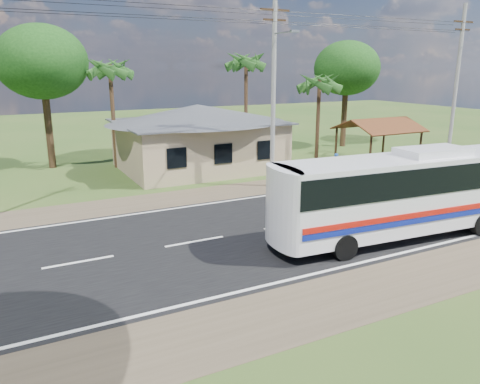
% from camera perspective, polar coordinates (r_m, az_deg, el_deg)
% --- Properties ---
extents(ground, '(120.00, 120.00, 0.00)m').
position_cam_1_polar(ground, '(21.02, 5.95, -4.07)').
color(ground, '#2C4C1B').
rests_on(ground, ground).
extents(road, '(120.00, 16.00, 0.03)m').
position_cam_1_polar(road, '(21.01, 5.95, -4.04)').
color(road, black).
rests_on(road, ground).
extents(house, '(12.40, 10.00, 5.00)m').
position_cam_1_polar(house, '(32.18, -5.14, 7.47)').
color(house, tan).
rests_on(house, ground).
extents(waiting_shed, '(5.20, 4.48, 3.35)m').
position_cam_1_polar(waiting_shed, '(34.92, 16.58, 7.65)').
color(waiting_shed, '#3C2815').
rests_on(waiting_shed, ground).
extents(concrete_barrier, '(7.00, 0.30, 0.90)m').
position_cam_1_polar(concrete_barrier, '(32.55, 18.49, 2.92)').
color(concrete_barrier, '#9E9E99').
rests_on(concrete_barrier, ground).
extents(utility_poles, '(32.80, 2.22, 11.00)m').
position_cam_1_polar(utility_poles, '(26.81, 3.50, 12.70)').
color(utility_poles, '#9E9E99').
rests_on(utility_poles, ground).
extents(palm_near, '(2.80, 2.80, 6.70)m').
position_cam_1_polar(palm_near, '(34.35, 9.67, 12.94)').
color(palm_near, '#47301E').
rests_on(palm_near, ground).
extents(palm_mid, '(2.80, 2.80, 8.20)m').
position_cam_1_polar(palm_mid, '(36.28, 0.75, 15.53)').
color(palm_mid, '#47301E').
rests_on(palm_mid, ground).
extents(palm_far, '(2.80, 2.80, 7.70)m').
position_cam_1_polar(palm_far, '(33.32, -15.58, 14.22)').
color(palm_far, '#47301E').
rests_on(palm_far, ground).
extents(tree_behind_house, '(6.00, 6.00, 9.61)m').
position_cam_1_polar(tree_behind_house, '(34.71, -23.01, 14.34)').
color(tree_behind_house, '#47301E').
rests_on(tree_behind_house, ground).
extents(tree_behind_shed, '(5.60, 5.60, 9.02)m').
position_cam_1_polar(tree_behind_shed, '(42.28, 12.89, 14.46)').
color(tree_behind_shed, '#47301E').
rests_on(tree_behind_shed, ground).
extents(coach_bus, '(11.93, 3.40, 3.66)m').
position_cam_1_polar(coach_bus, '(20.31, 20.12, 0.55)').
color(coach_bus, silver).
rests_on(coach_bus, ground).
extents(motorcycle, '(1.75, 1.17, 0.87)m').
position_cam_1_polar(motorcycle, '(32.29, 14.55, 3.10)').
color(motorcycle, black).
rests_on(motorcycle, ground).
extents(person, '(0.61, 0.44, 1.56)m').
position_cam_1_polar(person, '(30.34, 11.52, 3.20)').
color(person, '#1A4592').
rests_on(person, ground).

